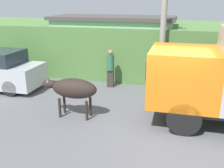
{
  "coord_description": "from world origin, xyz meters",
  "views": [
    {
      "loc": [
        0.29,
        -7.47,
        3.79
      ],
      "look_at": [
        -1.75,
        0.36,
        1.15
      ],
      "focal_mm": 42.0,
      "sensor_mm": 36.0,
      "label": 1
    }
  ],
  "objects": [
    {
      "name": "brown_cow",
      "position": [
        -2.99,
        0.04,
        0.98
      ],
      "size": [
        1.9,
        0.66,
        1.33
      ],
      "rotation": [
        0.0,
        0.0,
        0.09
      ],
      "color": "#2D231E",
      "rests_on": "ground_plane"
    },
    {
      "name": "ground_plane",
      "position": [
        0.0,
        0.0,
        0.0
      ],
      "size": [
        60.0,
        60.0,
        0.0
      ],
      "primitive_type": "plane",
      "color": "slate"
    },
    {
      "name": "building_backdrop",
      "position": [
        -3.02,
        5.51,
        1.5
      ],
      "size": [
        6.13,
        2.7,
        2.97
      ],
      "color": "#8CC69E",
      "rests_on": "ground_plane"
    },
    {
      "name": "pedestrian_on_hill",
      "position": [
        -2.59,
        3.36,
        0.93
      ],
      "size": [
        0.33,
        0.33,
        1.69
      ],
      "rotation": [
        0.0,
        0.0,
        3.13
      ],
      "color": "#38332D",
      "rests_on": "ground_plane"
    },
    {
      "name": "utility_pole",
      "position": [
        -0.42,
        3.63,
        2.66
      ],
      "size": [
        0.9,
        0.25,
        5.11
      ],
      "color": "#9E998E",
      "rests_on": "ground_plane"
    },
    {
      "name": "hillside_embankment",
      "position": [
        0.0,
        6.82,
        1.26
      ],
      "size": [
        32.0,
        5.74,
        2.52
      ],
      "color": "#568442",
      "rests_on": "ground_plane"
    }
  ]
}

